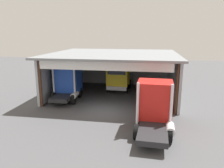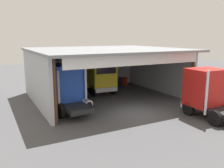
# 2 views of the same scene
# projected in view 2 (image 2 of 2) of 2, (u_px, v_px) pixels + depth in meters

# --- Properties ---
(ground_plane) EXTENTS (80.00, 80.00, 0.00)m
(ground_plane) POSITION_uv_depth(u_px,v_px,m) (135.00, 112.00, 18.66)
(ground_plane) COLOR #4C4C4F
(ground_plane) RESTS_ON ground
(workshop_shed) EXTENTS (13.44, 12.10, 4.75)m
(workshop_shed) POSITION_uv_depth(u_px,v_px,m) (101.00, 62.00, 23.34)
(workshop_shed) COLOR #ADB2B7
(workshop_shed) RESTS_ON ground
(truck_blue_right_bay) EXTENTS (2.70, 4.89, 3.69)m
(truck_blue_right_bay) POSITION_uv_depth(u_px,v_px,m) (67.00, 87.00, 18.69)
(truck_blue_right_bay) COLOR #1E47B7
(truck_blue_right_bay) RESTS_ON ground
(truck_yellow_center_right_bay) EXTENTS (2.65, 4.77, 3.63)m
(truck_yellow_center_right_bay) POSITION_uv_depth(u_px,v_px,m) (101.00, 76.00, 24.36)
(truck_yellow_center_right_bay) COLOR yellow
(truck_yellow_center_right_bay) RESTS_ON ground
(truck_red_yard_outside) EXTENTS (2.67, 5.22, 3.64)m
(truck_red_yard_outside) POSITION_uv_depth(u_px,v_px,m) (209.00, 93.00, 17.41)
(truck_red_yard_outside) COLOR red
(truck_red_yard_outside) RESTS_ON ground
(oil_drum) EXTENTS (0.58, 0.58, 0.89)m
(oil_drum) POSITION_uv_depth(u_px,v_px,m) (125.00, 81.00, 29.29)
(oil_drum) COLOR #B21E19
(oil_drum) RESTS_ON ground
(tool_cart) EXTENTS (0.90, 0.60, 1.00)m
(tool_cart) POSITION_uv_depth(u_px,v_px,m) (118.00, 82.00, 28.68)
(tool_cart) COLOR black
(tool_cart) RESTS_ON ground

